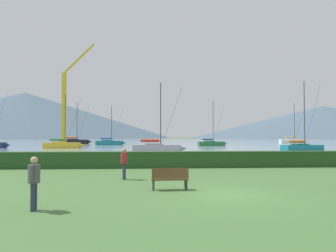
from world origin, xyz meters
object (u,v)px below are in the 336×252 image
object	(u,v)px
park_bench_under_tree	(170,178)
sailboat_slip_1	(157,148)
sailboat_slip_5	(62,145)
sailboat_slip_8	(302,147)
sailboat_slip_2	(75,141)
person_seated_viewer	(34,179)
person_standing_walker	(124,161)
sailboat_slip_4	(293,141)
dock_crane	(65,113)
sailboat_slip_0	(110,142)
sailboat_slip_6	(211,143)

from	to	relation	value
park_bench_under_tree	sailboat_slip_1	bearing A→B (deg)	86.71
sailboat_slip_5	park_bench_under_tree	world-z (taller)	sailboat_slip_5
sailboat_slip_1	sailboat_slip_8	size ratio (longest dim) A/B	0.94
sailboat_slip_2	person_seated_viewer	xyz separation A→B (m)	(18.11, -87.01, 0.20)
sailboat_slip_8	park_bench_under_tree	bearing A→B (deg)	-134.25
person_standing_walker	sailboat_slip_4	bearing A→B (deg)	44.02
sailboat_slip_8	sailboat_slip_2	bearing A→B (deg)	121.48
sailboat_slip_4	dock_crane	xyz separation A→B (m)	(-63.95, -33.12, 6.36)
sailboat_slip_0	sailboat_slip_5	world-z (taller)	sailboat_slip_5
sailboat_slip_5	sailboat_slip_8	world-z (taller)	sailboat_slip_8
sailboat_slip_5	park_bench_under_tree	xyz separation A→B (m)	(17.09, -48.54, -0.11)
sailboat_slip_2	person_standing_walker	world-z (taller)	sailboat_slip_2
sailboat_slip_2	park_bench_under_tree	xyz separation A→B (m)	(22.53, -83.59, -0.24)
dock_crane	person_seated_viewer	bearing A→B (deg)	-76.66
sailboat_slip_8	sailboat_slip_5	bearing A→B (deg)	148.42
sailboat_slip_0	sailboat_slip_2	bearing A→B (deg)	137.69
person_seated_viewer	sailboat_slip_4	bearing A→B (deg)	59.51
park_bench_under_tree	person_seated_viewer	size ratio (longest dim) A/B	0.95
sailboat_slip_4	person_standing_walker	size ratio (longest dim) A/B	7.85
dock_crane	sailboat_slip_0	bearing A→B (deg)	68.55
sailboat_slip_6	park_bench_under_tree	xyz separation A→B (m)	(-14.43, -61.94, -0.09)
sailboat_slip_8	person_seated_viewer	xyz separation A→B (m)	(-26.79, -36.48, 0.37)
sailboat_slip_4	person_seated_viewer	world-z (taller)	sailboat_slip_4
sailboat_slip_1	dock_crane	size ratio (longest dim) A/B	0.46
sailboat_slip_6	park_bench_under_tree	world-z (taller)	sailboat_slip_6
sailboat_slip_4	sailboat_slip_5	xyz separation A→B (m)	(-63.15, -37.98, -0.13)
park_bench_under_tree	person_standing_walker	size ratio (longest dim) A/B	0.95
park_bench_under_tree	sailboat_slip_0	bearing A→B (deg)	96.24
sailboat_slip_0	sailboat_slip_8	distance (m)	50.70
sailboat_slip_4	sailboat_slip_8	distance (m)	58.48
sailboat_slip_1	sailboat_slip_0	bearing A→B (deg)	109.64
sailboat_slip_2	person_standing_walker	bearing A→B (deg)	-73.01
sailboat_slip_4	sailboat_slip_5	bearing A→B (deg)	-143.14
sailboat_slip_4	sailboat_slip_5	world-z (taller)	sailboat_slip_4
sailboat_slip_8	sailboat_slip_0	bearing A→B (deg)	120.76
sailboat_slip_2	sailboat_slip_8	size ratio (longest dim) A/B	1.16
sailboat_slip_8	person_standing_walker	world-z (taller)	sailboat_slip_8
sailboat_slip_0	sailboat_slip_4	world-z (taller)	sailboat_slip_4
person_seated_viewer	dock_crane	distance (m)	58.72
sailboat_slip_1	park_bench_under_tree	distance (m)	32.28
sailboat_slip_1	park_bench_under_tree	size ratio (longest dim) A/B	6.36
sailboat_slip_4	park_bench_under_tree	world-z (taller)	sailboat_slip_4
sailboat_slip_8	person_seated_viewer	size ratio (longest dim) A/B	6.47
sailboat_slip_2	sailboat_slip_5	bearing A→B (deg)	-78.45
sailboat_slip_1	sailboat_slip_2	distance (m)	56.25
sailboat_slip_5	person_seated_viewer	xyz separation A→B (m)	(12.68, -51.96, 0.33)
sailboat_slip_6	park_bench_under_tree	distance (m)	63.59
sailboat_slip_2	person_seated_viewer	distance (m)	88.87
sailboat_slip_1	sailboat_slip_6	world-z (taller)	sailboat_slip_6
sailboat_slip_5	dock_crane	size ratio (longest dim) A/B	0.48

